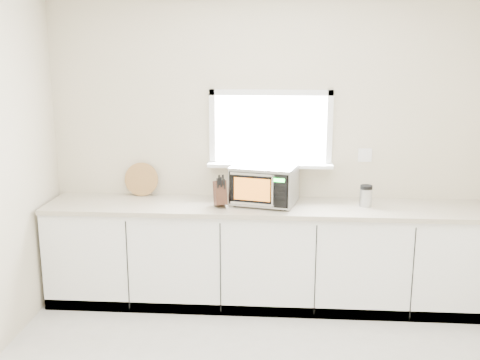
{
  "coord_description": "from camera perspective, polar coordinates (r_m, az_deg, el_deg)",
  "views": [
    {
      "loc": [
        0.09,
        -3.03,
        2.24
      ],
      "look_at": [
        -0.24,
        1.55,
        1.17
      ],
      "focal_mm": 42.0,
      "sensor_mm": 36.0,
      "label": 1
    }
  ],
  "objects": [
    {
      "name": "cabinets",
      "position": [
        5.06,
        2.91,
        -7.77
      ],
      "size": [
        3.92,
        0.6,
        0.88
      ],
      "primitive_type": "cube",
      "color": "white",
      "rests_on": "ground"
    },
    {
      "name": "cutting_board",
      "position": [
        5.26,
        -9.98,
        0.07
      ],
      "size": [
        0.31,
        0.07,
        0.31
      ],
      "primitive_type": "cylinder",
      "rotation": [
        1.4,
        0.0,
        0.0
      ],
      "color": "#A97F41",
      "rests_on": "countertop"
    },
    {
      "name": "countertop",
      "position": [
        4.91,
        2.96,
        -2.79
      ],
      "size": [
        3.92,
        0.64,
        0.04
      ],
      "primitive_type": "cube",
      "color": "#B6AD96",
      "rests_on": "cabinets"
    },
    {
      "name": "microwave",
      "position": [
        4.9,
        2.5,
        -0.4
      ],
      "size": [
        0.61,
        0.53,
        0.35
      ],
      "rotation": [
        0.0,
        0.0,
        -0.23
      ],
      "color": "black",
      "rests_on": "countertop"
    },
    {
      "name": "coffee_grinder",
      "position": [
        4.96,
        12.67,
        -1.56
      ],
      "size": [
        0.12,
        0.12,
        0.19
      ],
      "rotation": [
        0.0,
        0.0,
        -0.13
      ],
      "color": "#AAADB1",
      "rests_on": "countertop"
    },
    {
      "name": "knife_block",
      "position": [
        4.83,
        -2.04,
        -1.28
      ],
      "size": [
        0.15,
        0.22,
        0.29
      ],
      "rotation": [
        0.0,
        0.0,
        0.29
      ],
      "color": "#402017",
      "rests_on": "countertop"
    },
    {
      "name": "back_wall",
      "position": [
        5.1,
        3.11,
        3.16
      ],
      "size": [
        4.0,
        0.17,
        2.7
      ],
      "color": "beige",
      "rests_on": "ground"
    }
  ]
}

